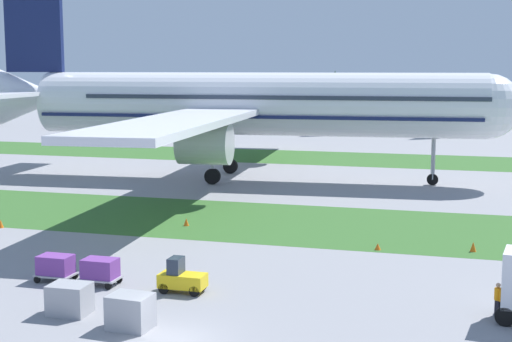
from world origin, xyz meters
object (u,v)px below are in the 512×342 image
uld_container_0 (70,299)px  taxiway_marker_1 (378,246)px  uld_container_1 (131,312)px  taxiway_marker_2 (186,222)px  taxiway_marker_3 (1,224)px  cargo_dolly_lead (100,270)px  baggage_tug (181,278)px  cargo_dolly_second (56,266)px  taxiway_marker_0 (473,247)px  airliner (243,104)px  ground_crew_marshaller (498,298)px

uld_container_0 → taxiway_marker_1: bearing=52.6°
uld_container_1 → taxiway_marker_2: size_ratio=3.29×
uld_container_0 → uld_container_1: bearing=-16.0°
uld_container_0 → taxiway_marker_3: (-15.68, 16.91, -0.46)m
cargo_dolly_lead → taxiway_marker_1: cargo_dolly_lead is taller
baggage_tug → taxiway_marker_1: bearing=143.9°
cargo_dolly_second → taxiway_marker_1: bearing=126.6°
cargo_dolly_second → taxiway_marker_0: size_ratio=3.21×
cargo_dolly_second → taxiway_marker_2: 16.63m
taxiway_marker_2 → taxiway_marker_3: taxiway_marker_3 is taller
baggage_tug → cargo_dolly_lead: baggage_tug is taller
cargo_dolly_lead → baggage_tug: bearing=90.0°
airliner → taxiway_marker_0: airliner is taller
taxiway_marker_1 → uld_container_0: bearing=-127.4°
cargo_dolly_lead → cargo_dolly_second: 2.90m
baggage_tug → uld_container_1: 6.12m
cargo_dolly_lead → ground_crew_marshaller: ground_crew_marshaller is taller
cargo_dolly_second → taxiway_marker_0: bearing=120.9°
baggage_tug → cargo_dolly_second: size_ratio=1.18×
airliner → taxiway_marker_0: bearing=37.7°
cargo_dolly_second → uld_container_1: 9.87m
cargo_dolly_second → ground_crew_marshaller: bearing=91.5°
taxiway_marker_1 → taxiway_marker_3: 29.30m
uld_container_1 → ground_crew_marshaller: bearing=21.2°
taxiway_marker_0 → taxiway_marker_3: size_ratio=1.07×
baggage_tug → taxiway_marker_3: 23.13m
uld_container_0 → uld_container_1: (3.91, -1.12, 0.05)m
cargo_dolly_second → uld_container_0: uld_container_0 is taller
baggage_tug → taxiway_marker_3: size_ratio=4.05×
baggage_tug → ground_crew_marshaller: 16.89m
taxiway_marker_0 → taxiway_marker_3: bearing=-176.6°
airliner → cargo_dolly_lead: 42.23m
uld_container_1 → taxiway_marker_1: 21.26m
taxiway_marker_3 → taxiway_marker_2: bearing=18.7°
airliner → cargo_dolly_lead: bearing=1.0°
airliner → taxiway_marker_2: airliner is taller
uld_container_1 → taxiway_marker_0: (16.03, 20.16, -0.50)m
cargo_dolly_lead → taxiway_marker_0: size_ratio=3.21×
ground_crew_marshaller → uld_container_1: bearing=-94.5°
ground_crew_marshaller → uld_container_1: size_ratio=0.87×
airliner → taxiway_marker_1: size_ratio=158.58×
airliner → cargo_dolly_second: airliner is taller
uld_container_1 → baggage_tug: bearing=87.9°
baggage_tug → ground_crew_marshaller: size_ratio=1.50×
taxiway_marker_1 → uld_container_1: bearing=-117.1°
cargo_dolly_second → ground_crew_marshaller: (24.81, 0.48, 0.03)m
baggage_tug → cargo_dolly_lead: 5.03m
cargo_dolly_second → taxiway_marker_3: (-11.89, 11.87, -0.60)m
ground_crew_marshaller → uld_container_0: 21.73m
airliner → uld_container_0: airliner is taller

